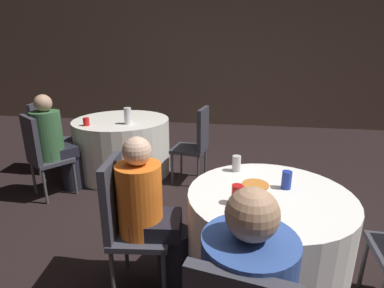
# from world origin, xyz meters

# --- Properties ---
(ground_plane) EXTENTS (16.00, 16.00, 0.00)m
(ground_plane) POSITION_xyz_m (0.00, 0.00, 0.00)
(ground_plane) COLOR black
(wall_back) EXTENTS (16.00, 0.06, 2.80)m
(wall_back) POSITION_xyz_m (0.00, 4.83, 1.40)
(wall_back) COLOR gray
(wall_back) RESTS_ON ground_plane
(table_near) EXTENTS (1.07, 1.07, 0.75)m
(table_near) POSITION_xyz_m (0.10, -0.06, 0.37)
(table_near) COLOR white
(table_near) RESTS_ON ground_plane
(table_far) EXTENTS (1.26, 1.26, 0.75)m
(table_far) POSITION_xyz_m (-1.67, 1.82, 0.37)
(table_far) COLOR white
(table_far) RESTS_ON ground_plane
(chair_near_west) EXTENTS (0.45, 0.45, 0.97)m
(chair_near_west) POSITION_xyz_m (-0.85, -0.17, 0.56)
(chair_near_west) COLOR #383842
(chair_near_west) RESTS_ON ground_plane
(chair_far_southwest) EXTENTS (0.56, 0.56, 0.97)m
(chair_far_southwest) POSITION_xyz_m (-2.28, 0.97, 0.56)
(chair_far_southwest) COLOR #383842
(chair_far_southwest) RESTS_ON ground_plane
(chair_far_west) EXTENTS (0.45, 0.45, 0.97)m
(chair_far_west) POSITION_xyz_m (-2.72, 1.69, 0.56)
(chair_far_west) COLOR #383842
(chair_far_west) RESTS_ON ground_plane
(chair_far_east) EXTENTS (0.46, 0.45, 0.97)m
(chair_far_east) POSITION_xyz_m (-0.63, 1.67, 0.56)
(chair_far_east) COLOR #383842
(chair_far_east) RESTS_ON ground_plane
(person_orange_shirt) EXTENTS (0.49, 0.32, 1.12)m
(person_orange_shirt) POSITION_xyz_m (-0.67, -0.15, 0.56)
(person_orange_shirt) COLOR black
(person_orange_shirt) RESTS_ON ground_plane
(person_green_jacket) EXTENTS (0.43, 0.46, 1.18)m
(person_green_jacket) POSITION_xyz_m (-2.18, 1.11, 0.59)
(person_green_jacket) COLOR black
(person_green_jacket) RESTS_ON ground_plane
(pizza_plate_near) EXTENTS (0.20, 0.20, 0.02)m
(pizza_plate_near) POSITION_xyz_m (0.01, 0.04, 0.76)
(pizza_plate_near) COLOR white
(pizza_plate_near) RESTS_ON table_near
(soda_can_red) EXTENTS (0.07, 0.07, 0.12)m
(soda_can_red) POSITION_xyz_m (-0.11, -0.22, 0.81)
(soda_can_red) COLOR red
(soda_can_red) RESTS_ON table_near
(soda_can_silver) EXTENTS (0.07, 0.07, 0.12)m
(soda_can_silver) POSITION_xyz_m (-0.12, 0.29, 0.81)
(soda_can_silver) COLOR silver
(soda_can_silver) RESTS_ON table_near
(soda_can_blue) EXTENTS (0.07, 0.07, 0.12)m
(soda_can_blue) POSITION_xyz_m (0.21, 0.04, 0.81)
(soda_can_blue) COLOR #1E38A5
(soda_can_blue) RESTS_ON table_near
(bottle_far) EXTENTS (0.09, 0.09, 0.20)m
(bottle_far) POSITION_xyz_m (-1.49, 1.60, 0.85)
(bottle_far) COLOR white
(bottle_far) RESTS_ON table_far
(cup_far) EXTENTS (0.08, 0.08, 0.10)m
(cup_far) POSITION_xyz_m (-1.96, 1.43, 0.80)
(cup_far) COLOR red
(cup_far) RESTS_ON table_far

